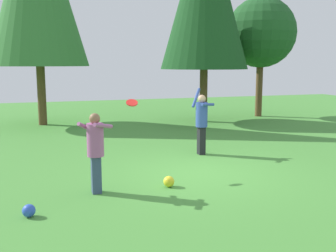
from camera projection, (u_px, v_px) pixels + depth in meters
The scene contains 7 objects.
ground_plane at pixel (199, 172), 9.68m from camera, with size 40.00×40.00×0.00m, color #478C38.
person_thrower at pixel (202, 119), 11.48m from camera, with size 0.68×0.67×1.92m.
person_catcher at pixel (95, 146), 8.01m from camera, with size 0.74×0.74×1.64m.
frisbee at pixel (132, 103), 9.15m from camera, with size 0.30×0.28×0.15m.
ball_yellow at pixel (169, 181), 8.53m from camera, with size 0.24×0.24×0.24m, color yellow.
ball_blue at pixel (29, 211), 6.86m from camera, with size 0.23×0.23×0.23m, color blue.
tree_far_right at pixel (261, 33), 19.47m from camera, with size 3.41×3.41×5.83m.
Camera 1 is at (-3.67, -8.68, 2.62)m, focal length 42.60 mm.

